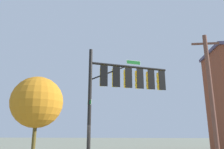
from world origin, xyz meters
name	(u,v)px	position (x,y,z in m)	size (l,w,h in m)	color
signal_pole_assembly	(125,84)	(1.95, 0.86, 4.92)	(4.76, 2.57, 6.83)	black
utility_pole	(211,95)	(7.41, 2.32, 4.41)	(1.80, 0.27, 8.53)	brown
tree_mid	(37,102)	(-5.34, 5.36, 4.48)	(4.18, 4.18, 6.58)	#50441C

